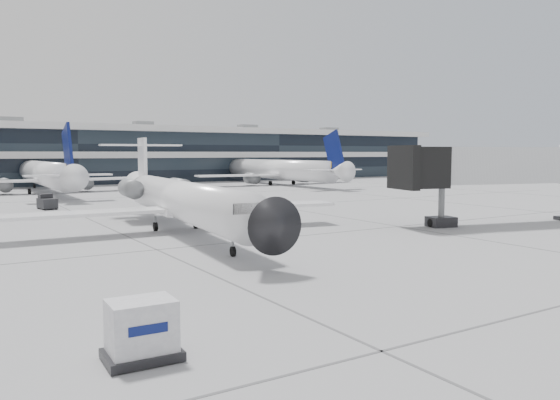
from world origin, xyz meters
TOP-DOWN VIEW (x-y plane):
  - ground at (0.00, 0.00)m, footprint 220.00×220.00m
  - terminal at (0.00, 82.00)m, footprint 170.00×22.00m
  - bg_jet_center at (-8.00, 55.00)m, footprint 32.00×40.00m
  - bg_jet_right at (32.00, 55.00)m, footprint 32.00×40.00m
  - regional_jet at (-5.97, 6.45)m, footprint 25.28×31.58m
  - jet_bridge at (19.99, -3.59)m, footprint 20.29×8.34m
  - cargo_uld at (-16.26, -16.95)m, footprint 2.14×1.62m
  - traffic_cone at (0.48, 8.49)m, footprint 0.54×0.54m
  - far_tug at (-11.74, 29.39)m, footprint 1.80×2.67m

SIDE VIEW (x-z plane):
  - ground at x=0.00m, z-range 0.00..0.00m
  - bg_jet_center at x=-8.00m, z-range -4.80..4.80m
  - bg_jet_right at x=32.00m, z-range -4.80..4.80m
  - traffic_cone at x=0.48m, z-range -0.02..0.58m
  - far_tug at x=-11.74m, z-range -0.08..1.50m
  - cargo_uld at x=-16.26m, z-range 0.00..1.71m
  - regional_jet at x=-5.97m, z-range -1.15..6.13m
  - jet_bridge at x=19.99m, z-range 1.50..8.07m
  - terminal at x=0.00m, z-range 0.00..10.00m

